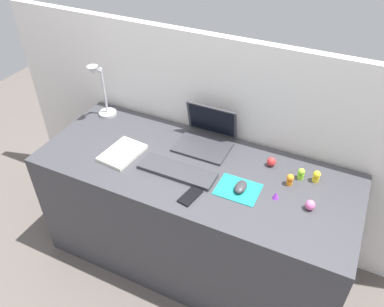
{
  "coord_description": "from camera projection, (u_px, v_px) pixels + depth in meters",
  "views": [
    {
      "loc": [
        0.66,
        -1.4,
        2.05
      ],
      "look_at": [
        -0.01,
        0.0,
        0.83
      ],
      "focal_mm": 35.94,
      "sensor_mm": 36.0,
      "label": 1
    }
  ],
  "objects": [
    {
      "name": "ground_plane",
      "position": [
        194.0,
        255.0,
        2.48
      ],
      "size": [
        6.0,
        6.0,
        0.0
      ],
      "primitive_type": "plane",
      "color": "#59514C"
    },
    {
      "name": "back_wall",
      "position": [
        221.0,
        141.0,
        2.34
      ],
      "size": [
        2.91,
        0.05,
        1.32
      ],
      "primitive_type": "cube",
      "color": "silver",
      "rests_on": "ground_plane"
    },
    {
      "name": "desk",
      "position": [
        194.0,
        216.0,
        2.25
      ],
      "size": [
        1.71,
        0.68,
        0.74
      ],
      "primitive_type": "cube",
      "color": "#38383D",
      "rests_on": "ground_plane"
    },
    {
      "name": "laptop",
      "position": [
        207.0,
        135.0,
        2.16
      ],
      "size": [
        0.3,
        0.26,
        0.21
      ],
      "color": "#333338",
      "rests_on": "desk"
    },
    {
      "name": "keyboard",
      "position": [
        177.0,
        171.0,
        1.99
      ],
      "size": [
        0.41,
        0.13,
        0.02
      ],
      "primitive_type": "cube",
      "color": "#333338",
      "rests_on": "desk"
    },
    {
      "name": "mousepad",
      "position": [
        238.0,
        189.0,
        1.89
      ],
      "size": [
        0.21,
        0.17,
        0.0
      ],
      "primitive_type": "cube",
      "color": "teal",
      "rests_on": "desk"
    },
    {
      "name": "mouse",
      "position": [
        241.0,
        187.0,
        1.88
      ],
      "size": [
        0.06,
        0.1,
        0.03
      ],
      "primitive_type": "ellipsoid",
      "color": "#333338",
      "rests_on": "mousepad"
    },
    {
      "name": "cell_phone",
      "position": [
        190.0,
        196.0,
        1.85
      ],
      "size": [
        0.09,
        0.14,
        0.01
      ],
      "primitive_type": "cube",
      "rotation": [
        0.0,
        0.0,
        -0.19
      ],
      "color": "black",
      "rests_on": "desk"
    },
    {
      "name": "desk_lamp",
      "position": [
        101.0,
        92.0,
        2.31
      ],
      "size": [
        0.11,
        0.16,
        0.37
      ],
      "color": "#B7B7BC",
      "rests_on": "desk"
    },
    {
      "name": "notebook_pad",
      "position": [
        122.0,
        153.0,
        2.1
      ],
      "size": [
        0.19,
        0.26,
        0.02
      ],
      "primitive_type": "cube",
      "rotation": [
        0.0,
        0.0,
        -0.1
      ],
      "color": "silver",
      "rests_on": "desk"
    },
    {
      "name": "toy_figurine_red",
      "position": [
        271.0,
        162.0,
        2.02
      ],
      "size": [
        0.05,
        0.05,
        0.05
      ],
      "primitive_type": "ellipsoid",
      "color": "red",
      "rests_on": "desk"
    },
    {
      "name": "toy_figurine_pink",
      "position": [
        310.0,
        205.0,
        1.77
      ],
      "size": [
        0.05,
        0.05,
        0.05
      ],
      "primitive_type": "ellipsoid",
      "color": "pink",
      "rests_on": "desk"
    },
    {
      "name": "toy_figurine_orange",
      "position": [
        290.0,
        179.0,
        1.9
      ],
      "size": [
        0.04,
        0.04,
        0.06
      ],
      "color": "orange",
      "rests_on": "desk"
    },
    {
      "name": "toy_figurine_yellow",
      "position": [
        316.0,
        176.0,
        1.92
      ],
      "size": [
        0.04,
        0.04,
        0.06
      ],
      "color": "yellow",
      "rests_on": "desk"
    },
    {
      "name": "toy_figurine_purple",
      "position": [
        276.0,
        195.0,
        1.83
      ],
      "size": [
        0.03,
        0.03,
        0.04
      ],
      "primitive_type": "cone",
      "color": "purple",
      "rests_on": "desk"
    },
    {
      "name": "toy_figurine_lime",
      "position": [
        301.0,
        174.0,
        1.94
      ],
      "size": [
        0.04,
        0.04,
        0.06
      ],
      "color": "#8CDB33",
      "rests_on": "desk"
    }
  ]
}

